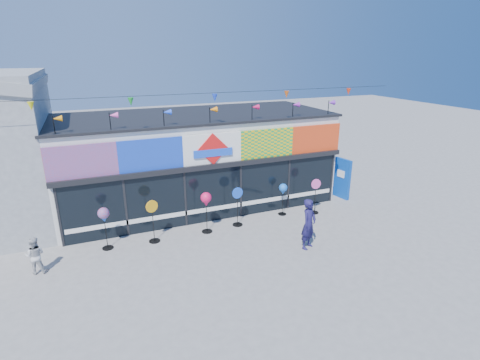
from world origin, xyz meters
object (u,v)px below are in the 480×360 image
spinner_1 (153,220)px  spinner_4 (283,190)px  adult_man (309,224)px  spinner_0 (104,216)px  spinner_3 (238,206)px  spinner_5 (315,195)px  blue_sign (342,178)px  spinner_2 (206,201)px  child (35,255)px

spinner_1 → spinner_4: size_ratio=1.16×
adult_man → spinner_0: bearing=128.7°
spinner_0 → spinner_4: bearing=1.9°
spinner_4 → adult_man: (-0.56, -2.93, -0.20)m
spinner_3 → adult_man: (1.65, -2.68, 0.07)m
spinner_1 → spinner_5: 6.99m
blue_sign → spinner_3: size_ratio=1.19×
spinner_1 → spinner_5: bearing=-0.3°
spinner_2 → child: bearing=-173.4°
spinner_1 → spinner_0: bearing=176.1°
spinner_3 → spinner_4: spinner_3 is taller
spinner_4 → spinner_1: bearing=-176.3°
spinner_0 → adult_man: adult_man is taller
spinner_1 → child: (-3.84, -0.68, -0.25)m
spinner_1 → spinner_5: (6.98, -0.03, -0.04)m
spinner_2 → spinner_3: spinner_2 is taller
spinner_0 → spinner_1: (1.66, -0.11, -0.40)m
spinner_0 → spinner_4: (7.26, 0.25, -0.14)m
blue_sign → spinner_5: blue_sign is taller
spinner_2 → spinner_5: size_ratio=1.06×
spinner_1 → spinner_2: (2.06, 0.01, 0.45)m
spinner_0 → adult_man: (6.70, -2.68, -0.34)m
spinner_1 → spinner_4: 5.62m
spinner_2 → spinner_1: bearing=-179.8°
spinner_2 → child: 5.98m
spinner_2 → spinner_4: 3.57m
spinner_2 → adult_man: size_ratio=0.89×
spinner_0 → spinner_2: spinner_2 is taller
spinner_0 → spinner_3: size_ratio=0.97×
adult_man → spinner_1: bearing=123.5°
spinner_1 → adult_man: (5.05, -2.57, 0.06)m
spinner_1 → spinner_5: size_ratio=1.05×
spinner_2 → spinner_4: bearing=5.7°
spinner_4 → child: 9.51m
blue_sign → spinner_5: 2.49m
spinner_5 → adult_man: adult_man is taller
spinner_1 → adult_man: bearing=-27.0°
child → spinner_3: bearing=-162.7°
blue_sign → spinner_4: blue_sign is taller
spinner_0 → spinner_2: size_ratio=0.96×
spinner_2 → spinner_3: bearing=4.4°
spinner_3 → spinner_5: (3.58, -0.14, -0.03)m
spinner_1 → blue_sign: bearing=6.7°
spinner_1 → adult_man: adult_man is taller
spinner_5 → child: spinner_5 is taller
spinner_5 → child: (-10.82, -0.65, -0.21)m
spinner_0 → spinner_3: 5.07m
blue_sign → spinner_0: 10.91m
spinner_3 → child: 7.29m
spinner_0 → blue_sign: bearing=5.1°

